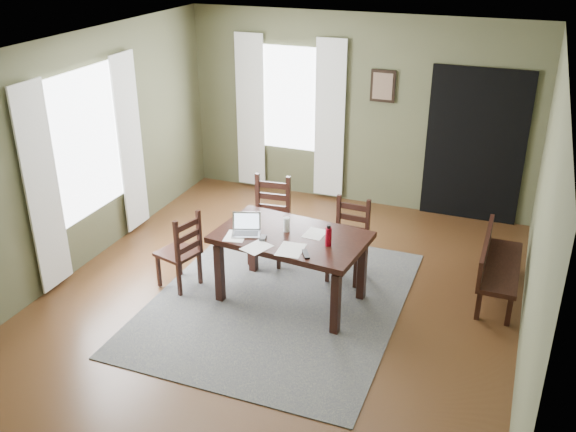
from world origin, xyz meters
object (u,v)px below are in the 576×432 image
at_px(chair_back_right, 348,241).
at_px(chair_end, 181,252).
at_px(bench, 495,262).
at_px(chair_back_left, 270,221).
at_px(laptop, 246,228).
at_px(water_bottle, 328,236).
at_px(dining_table, 291,243).

bearing_deg(chair_back_right, chair_end, -149.22).
relative_size(chair_back_right, bench, 0.75).
distance_m(chair_end, chair_back_left, 1.19).
distance_m(chair_back_right, laptop, 1.28).
bearing_deg(chair_end, water_bottle, 108.92).
height_order(chair_back_left, bench, chair_back_left).
height_order(chair_end, bench, chair_end).
height_order(dining_table, bench, dining_table).
xyz_separation_m(chair_back_right, bench, (1.61, 0.17, -0.04)).
bearing_deg(chair_end, chair_back_right, 133.79).
relative_size(chair_end, laptop, 2.54).
bearing_deg(chair_back_right, laptop, -134.77).
relative_size(chair_end, chair_back_right, 0.97).
distance_m(dining_table, chair_back_right, 0.86).
height_order(chair_end, laptop, laptop).
distance_m(chair_end, laptop, 0.87).
height_order(chair_back_right, bench, chair_back_right).
relative_size(chair_end, chair_back_left, 0.89).
bearing_deg(bench, dining_table, 113.27).
height_order(dining_table, water_bottle, water_bottle).
height_order(chair_end, chair_back_left, chair_back_left).
distance_m(chair_back_right, water_bottle, 0.91).
bearing_deg(chair_back_left, bench, -3.96).
xyz_separation_m(dining_table, chair_back_right, (0.43, 0.71, -0.23)).
bearing_deg(laptop, bench, 2.21).
xyz_separation_m(chair_back_right, water_bottle, (0.00, -0.80, 0.44)).
xyz_separation_m(chair_end, water_bottle, (1.67, 0.10, 0.45)).
relative_size(laptop, water_bottle, 1.59).
xyz_separation_m(chair_back_left, laptop, (0.12, -0.91, 0.34)).
height_order(chair_end, water_bottle, water_bottle).
bearing_deg(chair_back_left, dining_table, -59.64).
distance_m(dining_table, water_bottle, 0.49).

